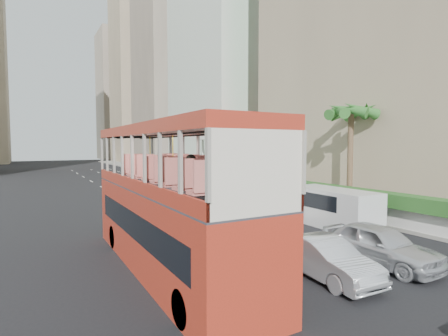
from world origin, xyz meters
TOP-DOWN VIEW (x-y plane):
  - ground_plane at (0.00, 0.00)m, footprint 200.00×200.00m
  - double_decker_bus at (-6.00, 0.00)m, footprint 2.50×11.00m
  - car_silver_lane_a at (-1.84, -3.36)m, footprint 1.65×4.12m
  - car_silver_lane_b at (0.83, -3.39)m, footprint 1.96×4.49m
  - van_asset at (1.43, 12.53)m, footprint 3.01×5.32m
  - minibus_near at (1.39, 6.46)m, footprint 1.85×5.40m
  - minibus_far at (3.87, 12.55)m, footprint 3.56×7.09m
  - panel_van_near at (3.99, 1.77)m, footprint 2.12×5.07m
  - panel_van_far at (4.27, 21.62)m, footprint 2.38×5.18m
  - sidewalk at (9.00, 25.00)m, footprint 6.00×120.00m
  - kerb_wall at (6.20, 14.00)m, footprint 0.30×44.00m
  - hedge at (6.20, 14.00)m, footprint 1.10×44.00m
  - palm_tree at (7.80, 4.00)m, footprint 0.36×0.36m
  - shell_station at (10.00, 23.00)m, footprint 6.50×8.00m
  - tower_mid at (18.00, 58.00)m, footprint 16.00×16.00m
  - tower_far_a at (17.00, 82.00)m, footprint 14.00×14.00m
  - tower_far_b at (17.00, 104.00)m, footprint 14.00×14.00m

SIDE VIEW (x-z plane):
  - ground_plane at x=0.00m, z-range 0.00..0.00m
  - car_silver_lane_a at x=-1.84m, z-range -0.67..0.67m
  - car_silver_lane_b at x=0.83m, z-range -0.75..0.75m
  - van_asset at x=1.43m, z-range -0.70..0.70m
  - sidewalk at x=9.00m, z-range 0.00..0.18m
  - kerb_wall at x=6.20m, z-range 0.18..1.18m
  - panel_van_near at x=3.99m, z-range 0.00..2.01m
  - panel_van_far at x=4.27m, z-range 0.00..2.02m
  - minibus_near at x=1.39m, z-range 0.00..2.39m
  - minibus_far at x=3.87m, z-range 0.00..3.00m
  - hedge at x=6.20m, z-range 1.18..1.88m
  - double_decker_bus at x=-6.00m, z-range 0.00..5.06m
  - shell_station at x=10.00m, z-range 0.00..5.50m
  - palm_tree at x=7.80m, z-range 0.18..6.58m
  - tower_far_b at x=17.00m, z-range 0.00..40.00m
  - tower_far_a at x=17.00m, z-range 0.00..44.00m
  - tower_mid at x=18.00m, z-range 0.00..50.00m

